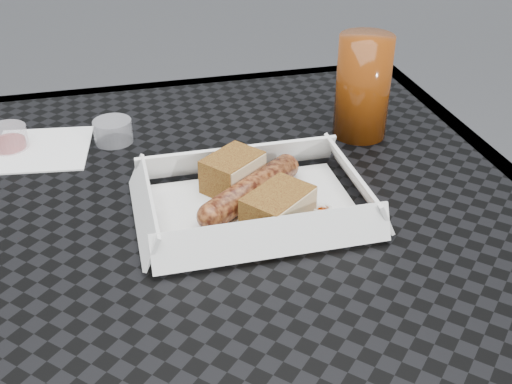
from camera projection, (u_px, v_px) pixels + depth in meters
patio_table at (199, 274)px, 0.73m from camera, size 0.80×0.80×0.74m
food_tray at (254, 209)px, 0.70m from camera, size 0.22×0.15×0.00m
bratwurst at (251, 190)px, 0.70m from camera, size 0.13×0.11×0.03m
bread_near at (233, 172)px, 0.73m from camera, size 0.08×0.08×0.04m
bread_far at (278, 208)px, 0.67m from camera, size 0.09×0.08×0.04m
veg_garnish at (318, 219)px, 0.68m from camera, size 0.03×0.03×0.00m
napkin at (41, 149)px, 0.82m from camera, size 0.13×0.13×0.00m
condiment_cup_sauce at (8, 138)px, 0.82m from camera, size 0.05×0.05×0.03m
condiment_cup_empty at (113, 131)px, 0.84m from camera, size 0.05×0.05×0.03m
drink_glass at (363, 87)px, 0.83m from camera, size 0.07×0.07×0.14m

